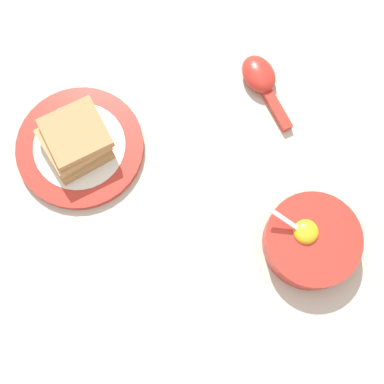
{
  "coord_description": "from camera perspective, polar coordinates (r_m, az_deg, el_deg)",
  "views": [
    {
      "loc": [
        0.18,
        -0.16,
        0.85
      ],
      "look_at": [
        0.01,
        -0.01,
        0.02
      ],
      "focal_mm": 50.0,
      "sensor_mm": 36.0,
      "label": 1
    }
  ],
  "objects": [
    {
      "name": "ground_plane",
      "position": [
        0.88,
        -0.31,
        0.66
      ],
      "size": [
        3.0,
        3.0,
        0.0
      ],
      "primitive_type": "plane",
      "color": "beige"
    },
    {
      "name": "egg_bowl",
      "position": [
        0.86,
        12.65,
        -5.08
      ],
      "size": [
        0.15,
        0.15,
        0.08
      ],
      "color": "red",
      "rests_on": "ground_plane"
    },
    {
      "name": "toast_plate",
      "position": [
        0.91,
        -11.85,
        4.71
      ],
      "size": [
        0.21,
        0.21,
        0.01
      ],
      "color": "red",
      "rests_on": "ground_plane"
    },
    {
      "name": "toast_sandwich",
      "position": [
        0.88,
        -12.36,
        5.42
      ],
      "size": [
        0.12,
        0.12,
        0.05
      ],
      "color": "tan",
      "rests_on": "toast_plate"
    },
    {
      "name": "soup_spoon",
      "position": [
        0.94,
        7.4,
        11.86
      ],
      "size": [
        0.15,
        0.07,
        0.03
      ],
      "color": "red",
      "rests_on": "ground_plane"
    }
  ]
}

